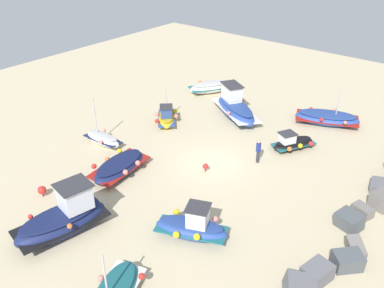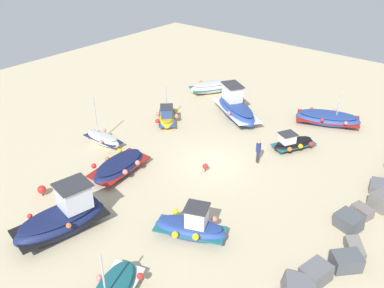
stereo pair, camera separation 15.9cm
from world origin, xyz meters
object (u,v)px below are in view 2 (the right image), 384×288
(fishing_boat_2, at_px, (191,227))
(fishing_boat_5, at_px, (119,166))
(mooring_buoy_0, at_px, (42,190))
(mooring_buoy_1, at_px, (205,166))
(fishing_boat_0, at_px, (167,116))
(fishing_boat_4, at_px, (236,108))
(fishing_boat_3, at_px, (103,139))
(fishing_boat_9, at_px, (63,218))
(fishing_boat_1, at_px, (212,87))
(fishing_boat_6, at_px, (293,143))
(person_walking, at_px, (258,150))
(fishing_boat_7, at_px, (328,118))

(fishing_boat_2, distance_m, fishing_boat_5, 7.46)
(mooring_buoy_0, xyz_separation_m, mooring_buoy_1, (-8.05, 5.64, -0.07))
(fishing_boat_0, distance_m, fishing_boat_4, 5.49)
(fishing_boat_3, distance_m, mooring_buoy_0, 6.58)
(fishing_boat_9, distance_m, mooring_buoy_1, 9.31)
(fishing_boat_1, xyz_separation_m, mooring_buoy_1, (10.80, 7.67, -0.15))
(fishing_boat_4, bearing_deg, fishing_boat_6, -164.88)
(mooring_buoy_0, bearing_deg, person_walking, 145.59)
(fishing_boat_0, bearing_deg, fishing_boat_9, -22.94)
(fishing_boat_0, relative_size, fishing_boat_1, 0.76)
(fishing_boat_9, height_order, person_walking, fishing_boat_9)
(fishing_boat_7, bearing_deg, fishing_boat_1, -20.20)
(fishing_boat_4, bearing_deg, fishing_boat_9, 124.46)
(fishing_boat_1, relative_size, fishing_boat_7, 0.83)
(fishing_boat_7, bearing_deg, fishing_boat_5, 41.46)
(fishing_boat_1, bearing_deg, fishing_boat_3, 29.71)
(fishing_boat_5, height_order, fishing_boat_9, fishing_boat_9)
(mooring_buoy_1, bearing_deg, fishing_boat_4, -158.61)
(fishing_boat_2, relative_size, fishing_boat_9, 0.78)
(fishing_boat_1, xyz_separation_m, fishing_boat_2, (16.07, 10.88, 0.13))
(fishing_boat_1, relative_size, person_walking, 2.68)
(fishing_boat_0, distance_m, mooring_buoy_0, 11.75)
(fishing_boat_5, bearing_deg, fishing_boat_2, -110.53)
(mooring_buoy_1, bearing_deg, fishing_boat_0, -118.88)
(fishing_boat_3, xyz_separation_m, mooring_buoy_1, (-1.80, 7.70, -0.09))
(fishing_boat_7, height_order, person_walking, fishing_boat_7)
(fishing_boat_3, height_order, fishing_boat_9, fishing_boat_3)
(fishing_boat_6, height_order, mooring_buoy_0, fishing_boat_6)
(fishing_boat_2, relative_size, fishing_boat_4, 0.69)
(fishing_boat_1, bearing_deg, mooring_buoy_1, 65.22)
(fishing_boat_2, distance_m, person_walking, 8.41)
(fishing_boat_7, relative_size, mooring_buoy_1, 9.43)
(fishing_boat_4, xyz_separation_m, fishing_boat_5, (11.36, -0.98, -0.35))
(fishing_boat_1, height_order, mooring_buoy_1, fishing_boat_1)
(mooring_buoy_1, bearing_deg, mooring_buoy_0, -35.02)
(fishing_boat_0, distance_m, fishing_boat_7, 12.38)
(fishing_boat_7, bearing_deg, fishing_boat_3, 27.65)
(fishing_boat_0, bearing_deg, fishing_boat_5, -22.90)
(fishing_boat_3, distance_m, person_walking, 10.81)
(fishing_boat_1, relative_size, fishing_boat_3, 1.23)
(person_walking, distance_m, mooring_buoy_1, 3.66)
(fishing_boat_1, distance_m, mooring_buoy_1, 13.25)
(mooring_buoy_1, bearing_deg, fishing_boat_5, -48.72)
(mooring_buoy_0, height_order, mooring_buoy_1, mooring_buoy_0)
(fishing_boat_0, height_order, mooring_buoy_0, fishing_boat_0)
(fishing_boat_5, height_order, fishing_boat_7, fishing_boat_7)
(fishing_boat_1, bearing_deg, fishing_boat_2, 63.96)
(fishing_boat_1, distance_m, person_walking, 12.37)
(fishing_boat_1, distance_m, fishing_boat_5, 14.80)
(fishing_boat_3, relative_size, person_walking, 2.17)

